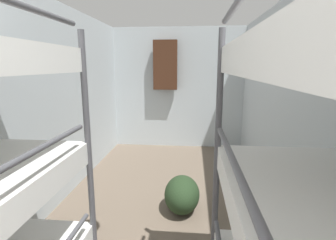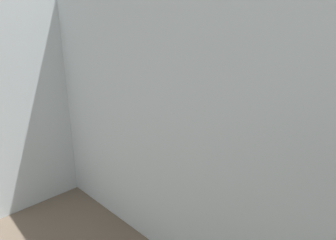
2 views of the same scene
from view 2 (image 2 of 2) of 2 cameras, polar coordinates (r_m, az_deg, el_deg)
The scene contains 0 objects.
Camera 2 is at (0.06, 2.92, 1.57)m, focal length 24.00 mm.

